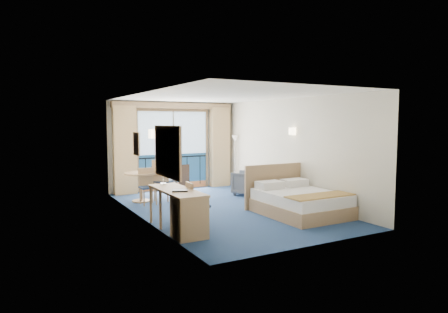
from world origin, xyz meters
TOP-DOWN VIEW (x-y plane):
  - floor at (0.00, 0.00)m, footprint 6.50×6.50m
  - room_walls at (0.00, 0.00)m, footprint 4.04×6.54m
  - balcony_door at (-0.01, 3.22)m, footprint 2.36×0.03m
  - curtain_left at (-1.55, 3.07)m, footprint 0.65×0.22m
  - curtain_right at (1.55, 3.07)m, footprint 0.65×0.22m
  - pelmet at (0.00, 3.10)m, footprint 3.80×0.25m
  - mirror at (-1.97, -1.50)m, footprint 0.05×1.25m
  - wall_print at (-1.97, 0.45)m, footprint 0.04×0.42m
  - sconce_left at (-1.94, -0.60)m, footprint 0.18×0.18m
  - sconce_right at (1.94, -0.15)m, footprint 0.18×0.18m
  - bed at (1.21, -1.33)m, footprint 1.69×2.00m
  - nightstand at (1.76, -0.01)m, footprint 0.44×0.42m
  - phone at (1.81, -0.04)m, footprint 0.21×0.18m
  - armchair at (1.49, 1.31)m, footprint 1.04×1.04m
  - floor_lamp at (1.88, 2.66)m, footprint 0.23×0.23m
  - desk at (-1.70, -1.71)m, footprint 0.58×1.70m
  - desk_chair at (-1.31, -1.22)m, footprint 0.43×0.42m
  - folder at (-1.72, -1.44)m, footprint 0.36×0.32m
  - desk_lamp at (-1.74, -0.60)m, footprint 0.12×0.12m
  - round_table at (-1.47, 1.82)m, footprint 0.85×0.85m
  - table_chair_a at (-0.93, 1.64)m, footprint 0.67×0.67m
  - table_chair_b at (-1.43, 1.43)m, footprint 0.39×0.40m

SIDE VIEW (x-z plane):
  - floor at x=0.00m, z-range 0.00..0.00m
  - nightstand at x=1.76m, z-range 0.00..0.58m
  - bed at x=1.21m, z-range -0.23..0.83m
  - armchair at x=1.49m, z-range 0.00..0.68m
  - desk at x=-1.70m, z-range 0.04..0.84m
  - desk_chair at x=-1.31m, z-range 0.06..0.96m
  - table_chair_b at x=-1.43m, z-range 0.06..0.97m
  - round_table at x=-1.47m, z-range 0.20..0.97m
  - table_chair_a at x=-0.93m, z-range 0.07..1.16m
  - phone at x=1.81m, z-range 0.58..0.66m
  - folder at x=-1.72m, z-range 0.80..0.82m
  - desk_lamp at x=-1.74m, z-range 0.90..1.34m
  - balcony_door at x=-0.01m, z-range -0.12..2.40m
  - floor_lamp at x=1.88m, z-range 0.43..2.08m
  - curtain_left at x=-1.55m, z-range 0.00..2.55m
  - curtain_right at x=1.55m, z-range 0.00..2.55m
  - mirror at x=-1.97m, z-range 1.08..2.03m
  - wall_print at x=-1.97m, z-range 1.34..1.86m
  - room_walls at x=0.00m, z-range 0.42..3.14m
  - sconce_left at x=-1.94m, z-range 1.76..1.94m
  - sconce_right at x=1.94m, z-range 1.76..1.94m
  - pelmet at x=0.00m, z-range 2.49..2.67m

